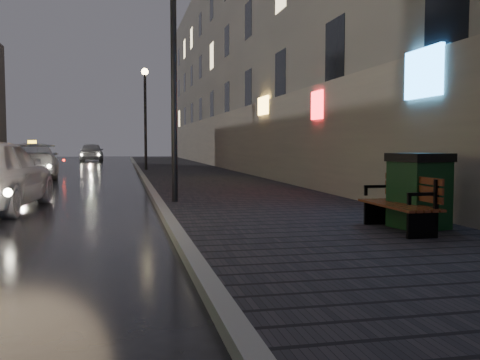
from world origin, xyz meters
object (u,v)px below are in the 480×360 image
object	(u,v)px
taxi_far	(30,157)
lamp_far	(145,106)
lamp_near	(174,57)
trash_bin	(419,190)
car_far	(92,152)
bench	(402,203)
taxi_mid	(33,161)

from	to	relation	value
taxi_far	lamp_far	bearing A→B (deg)	-53.14
lamp_near	trash_bin	distance (m)	6.49
lamp_near	car_far	bearing A→B (deg)	96.19
bench	trash_bin	size ratio (longest dim) A/B	1.41
lamp_near	taxi_mid	xyz separation A→B (m)	(-5.05, 12.34, -2.73)
lamp_near	taxi_mid	distance (m)	13.61
lamp_far	taxi_far	xyz separation A→B (m)	(-6.92, 7.19, -2.83)
lamp_near	taxi_mid	world-z (taller)	lamp_near
lamp_far	trash_bin	size ratio (longest dim) A/B	4.41
bench	car_far	distance (m)	40.55
trash_bin	taxi_far	world-z (taller)	trash_bin
lamp_far	taxi_mid	xyz separation A→B (m)	(-5.05, -3.66, -2.73)
lamp_near	lamp_far	distance (m)	16.00
lamp_near	taxi_mid	bearing A→B (deg)	112.26
lamp_far	car_far	distance (m)	19.57
lamp_far	bench	bearing A→B (deg)	-81.71
bench	trash_bin	distance (m)	0.47
lamp_far	bench	world-z (taller)	lamp_far
bench	taxi_mid	distance (m)	19.10
bench	taxi_mid	bearing A→B (deg)	115.52
trash_bin	car_far	distance (m)	40.43
lamp_near	lamp_far	size ratio (longest dim) A/B	1.00
lamp_near	trash_bin	bearing A→B (deg)	-54.12
trash_bin	taxi_mid	size ratio (longest dim) A/B	0.23
lamp_near	taxi_far	distance (m)	24.37
taxi_mid	taxi_far	world-z (taller)	taxi_mid
taxi_mid	car_far	distance (m)	22.70
bench	trash_bin	xyz separation A→B (m)	(0.40, 0.19, 0.18)
bench	trash_bin	world-z (taller)	trash_bin
lamp_far	taxi_mid	bearing A→B (deg)	-144.06
trash_bin	taxi_far	size ratio (longest dim) A/B	0.25
lamp_near	trash_bin	world-z (taller)	lamp_near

